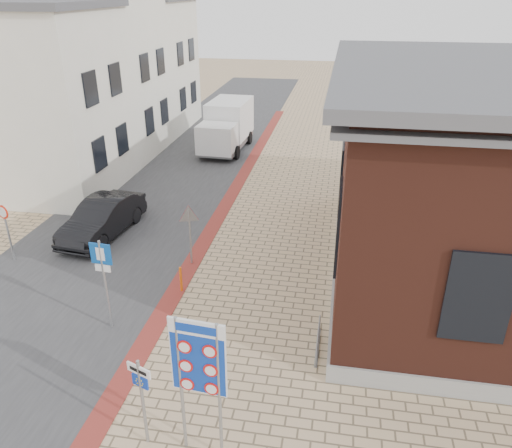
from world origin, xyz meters
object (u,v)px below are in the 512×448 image
Objects in this scene: box_truck at (227,126)px; bollard at (181,279)px; sedan at (103,218)px; border_sign at (198,360)px; essen_sign at (141,390)px; parking_sign at (103,269)px.

box_truck reaches higher than bollard.
sedan is 1.31× the size of border_sign.
essen_sign is 5.90m from bollard.
border_sign is 1.51× the size of essen_sign.
sedan is 11.30m from border_sign.
essen_sign is at bearing -79.51° from bollard.
parking_sign is (-2.48, 3.61, 0.48)m from essen_sign.
sedan is at bearing 121.51° from parking_sign.
box_truck is at bearing 96.44° from parking_sign.
border_sign reaches higher than box_truck.
sedan is 6.26m from parking_sign.
box_truck is at bearing 106.61° from border_sign.
parking_sign is at bearing 140.85° from border_sign.
essen_sign reaches higher than sedan.
bollard is (1.42, 2.11, -1.47)m from parking_sign.
border_sign is (4.32, -20.98, 0.97)m from box_truck.
parking_sign is (2.79, -5.47, 1.19)m from sedan.
essen_sign is at bearing -51.04° from parking_sign.
parking_sign reaches higher than essen_sign.
essen_sign is (5.27, -9.08, 0.72)m from sedan.
essen_sign is 0.79× the size of parking_sign.
border_sign reaches higher than bollard.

